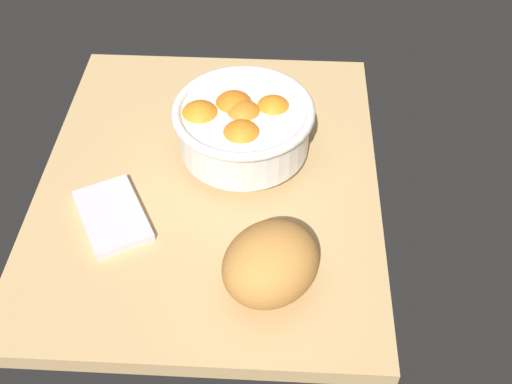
{
  "coord_description": "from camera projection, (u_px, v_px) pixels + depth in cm",
  "views": [
    {
      "loc": [
        -69.68,
        -11.34,
        72.06
      ],
      "look_at": [
        -7.59,
        -8.13,
        5.0
      ],
      "focal_mm": 42.75,
      "sensor_mm": 36.0,
      "label": 1
    }
  ],
  "objects": [
    {
      "name": "ground_plane",
      "position": [
        210.0,
        183.0,
        1.02
      ],
      "size": [
        67.45,
        55.42,
        3.0
      ],
      "primitive_type": "cube",
      "color": "tan"
    },
    {
      "name": "fruit_bowl",
      "position": [
        242.0,
        125.0,
        0.99
      ],
      "size": [
        23.1,
        23.1,
        11.33
      ],
      "color": "white",
      "rests_on": "ground"
    },
    {
      "name": "bread_loaf",
      "position": [
        271.0,
        263.0,
        0.82
      ],
      "size": [
        18.87,
        18.7,
        10.19
      ],
      "primitive_type": "ellipsoid",
      "rotation": [
        0.0,
        0.0,
        2.41
      ],
      "color": "#CB853D",
      "rests_on": "ground"
    },
    {
      "name": "napkin_folded",
      "position": [
        112.0,
        215.0,
        0.94
      ],
      "size": [
        16.65,
        14.64,
        1.34
      ],
      "primitive_type": "cube",
      "rotation": [
        0.0,
        0.0,
        0.5
      ],
      "color": "silver",
      "rests_on": "ground"
    }
  ]
}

